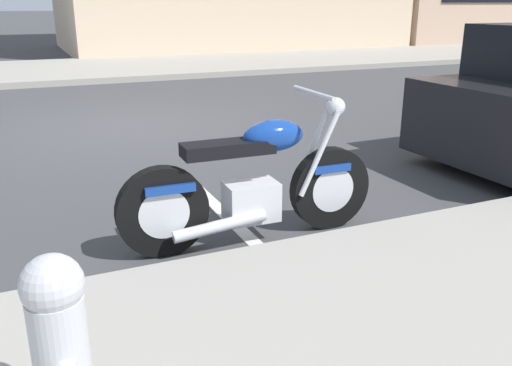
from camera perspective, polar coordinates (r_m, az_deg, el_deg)
The scene contains 5 objects.
ground_plane at distance 8.31m, azimuth -12.83°, elevation 5.86°, with size 260.00×260.00×0.00m, color #3D3D3F.
sidewalk_far_curb at distance 20.41m, azimuth 18.24°, elevation 12.90°, with size 120.00×5.00×0.14m, color gray.
parking_stall_stripe at distance 4.51m, azimuth -2.20°, elevation -4.39°, with size 0.12×2.20×0.01m, color silver.
parked_motorcycle at distance 4.08m, azimuth -0.25°, elevation -0.33°, with size 2.04×0.62×1.13m.
fire_hydrant at distance 2.30m, azimuth -20.11°, elevation -15.03°, with size 0.24×0.36×0.74m.
Camera 1 is at (-1.52, -7.98, 1.76)m, focal length 37.79 mm.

